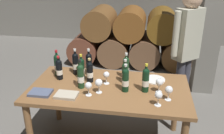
# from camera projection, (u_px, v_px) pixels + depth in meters

# --- Properties ---
(barrel_stack) EXTENTS (2.49, 0.90, 1.15)m
(barrel_stack) POSITION_uv_depth(u_px,v_px,m) (130.00, 38.00, 5.09)
(barrel_stack) COLOR brown
(barrel_stack) RESTS_ON ground_plane
(stone_pillar) EXTENTS (0.32, 0.32, 2.60)m
(stone_pillar) POSITION_uv_depth(u_px,v_px,m) (212.00, 12.00, 3.69)
(stone_pillar) COLOR slate
(stone_pillar) RESTS_ON ground_plane
(dining_table) EXTENTS (1.70, 0.90, 0.76)m
(dining_table) POSITION_uv_depth(u_px,v_px,m) (109.00, 95.00, 2.68)
(dining_table) COLOR brown
(dining_table) RESTS_ON ground_plane
(wine_bottle_0) EXTENTS (0.07, 0.07, 0.28)m
(wine_bottle_0) POSITION_uv_depth(u_px,v_px,m) (90.00, 72.00, 2.71)
(wine_bottle_0) COLOR black
(wine_bottle_0) RESTS_ON dining_table
(wine_bottle_1) EXTENTS (0.07, 0.07, 0.31)m
(wine_bottle_1) POSITION_uv_depth(u_px,v_px,m) (146.00, 80.00, 2.51)
(wine_bottle_1) COLOR black
(wine_bottle_1) RESTS_ON dining_table
(wine_bottle_2) EXTENTS (0.07, 0.07, 0.27)m
(wine_bottle_2) POSITION_uv_depth(u_px,v_px,m) (125.00, 73.00, 2.69)
(wine_bottle_2) COLOR #19381E
(wine_bottle_2) RESTS_ON dining_table
(wine_bottle_3) EXTENTS (0.07, 0.07, 0.31)m
(wine_bottle_3) POSITION_uv_depth(u_px,v_px,m) (76.00, 63.00, 2.90)
(wine_bottle_3) COLOR black
(wine_bottle_3) RESTS_ON dining_table
(wine_bottle_4) EXTENTS (0.07, 0.07, 0.32)m
(wine_bottle_4) POSITION_uv_depth(u_px,v_px,m) (89.00, 64.00, 2.88)
(wine_bottle_4) COLOR black
(wine_bottle_4) RESTS_ON dining_table
(wine_bottle_5) EXTENTS (0.07, 0.07, 0.32)m
(wine_bottle_5) POSITION_uv_depth(u_px,v_px,m) (81.00, 76.00, 2.58)
(wine_bottle_5) COLOR #19381E
(wine_bottle_5) RESTS_ON dining_table
(wine_bottle_6) EXTENTS (0.07, 0.07, 0.30)m
(wine_bottle_6) POSITION_uv_depth(u_px,v_px,m) (125.00, 80.00, 2.51)
(wine_bottle_6) COLOR black
(wine_bottle_6) RESTS_ON dining_table
(wine_bottle_7) EXTENTS (0.07, 0.07, 0.31)m
(wine_bottle_7) POSITION_uv_depth(u_px,v_px,m) (57.00, 65.00, 2.86)
(wine_bottle_7) COLOR black
(wine_bottle_7) RESTS_ON dining_table
(wine_bottle_8) EXTENTS (0.07, 0.07, 0.28)m
(wine_bottle_8) POSITION_uv_depth(u_px,v_px,m) (59.00, 69.00, 2.78)
(wine_bottle_8) COLOR black
(wine_bottle_8) RESTS_ON dining_table
(wine_bottle_9) EXTENTS (0.07, 0.07, 0.30)m
(wine_bottle_9) POSITION_uv_depth(u_px,v_px,m) (81.00, 68.00, 2.78)
(wine_bottle_9) COLOR black
(wine_bottle_9) RESTS_ON dining_table
(wine_bottle_10) EXTENTS (0.07, 0.07, 0.31)m
(wine_bottle_10) POSITION_uv_depth(u_px,v_px,m) (126.00, 67.00, 2.80)
(wine_bottle_10) COLOR #19381E
(wine_bottle_10) RESTS_ON dining_table
(wine_glass_0) EXTENTS (0.07, 0.07, 0.14)m
(wine_glass_0) POSITION_uv_depth(u_px,v_px,m) (106.00, 75.00, 2.68)
(wine_glass_0) COLOR white
(wine_glass_0) RESTS_ON dining_table
(wine_glass_1) EXTENTS (0.08, 0.08, 0.15)m
(wine_glass_1) POSITION_uv_depth(u_px,v_px,m) (169.00, 90.00, 2.36)
(wine_glass_1) COLOR white
(wine_glass_1) RESTS_ON dining_table
(wine_glass_2) EXTENTS (0.07, 0.07, 0.15)m
(wine_glass_2) POSITION_uv_depth(u_px,v_px,m) (88.00, 86.00, 2.44)
(wine_glass_2) COLOR white
(wine_glass_2) RESTS_ON dining_table
(wine_glass_3) EXTENTS (0.08, 0.08, 0.15)m
(wine_glass_3) POSITION_uv_depth(u_px,v_px,m) (99.00, 83.00, 2.49)
(wine_glass_3) COLOR white
(wine_glass_3) RESTS_ON dining_table
(wine_glass_4) EXTENTS (0.07, 0.07, 0.15)m
(wine_glass_4) POSITION_uv_depth(u_px,v_px,m) (159.00, 96.00, 2.26)
(wine_glass_4) COLOR white
(wine_glass_4) RESTS_ON dining_table
(wine_glass_5) EXTENTS (0.08, 0.08, 0.15)m
(wine_glass_5) POSITION_uv_depth(u_px,v_px,m) (159.00, 83.00, 2.50)
(wine_glass_5) COLOR white
(wine_glass_5) RESTS_ON dining_table
(tasting_notebook) EXTENTS (0.22, 0.16, 0.03)m
(tasting_notebook) POSITION_uv_depth(u_px,v_px,m) (67.00, 95.00, 2.45)
(tasting_notebook) COLOR #B2A893
(tasting_notebook) RESTS_ON dining_table
(leather_ledger) EXTENTS (0.22, 0.16, 0.03)m
(leather_ledger) POSITION_uv_depth(u_px,v_px,m) (41.00, 93.00, 2.50)
(leather_ledger) COLOR #4C5670
(leather_ledger) RESTS_ON dining_table
(serving_plate) EXTENTS (0.24, 0.24, 0.01)m
(serving_plate) POSITION_uv_depth(u_px,v_px,m) (154.00, 80.00, 2.79)
(serving_plate) COLOR white
(serving_plate) RESTS_ON dining_table
(sommelier_presenting) EXTENTS (0.39, 0.35, 1.72)m
(sommelier_presenting) POSITION_uv_depth(u_px,v_px,m) (187.00, 44.00, 3.08)
(sommelier_presenting) COLOR #383842
(sommelier_presenting) RESTS_ON ground_plane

